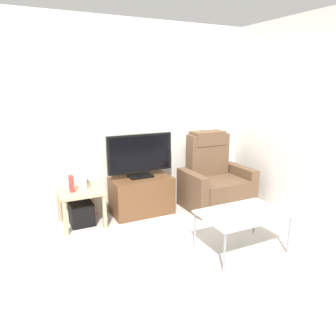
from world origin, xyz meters
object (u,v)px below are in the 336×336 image
object	(u,v)px
coffee_table	(242,215)
cell_phone	(255,213)
recliner_armchair	(214,181)
game_console	(82,178)
side_table	(80,195)
television	(140,155)
tv_stand	(142,195)
subwoofer_box	(82,214)
book_upright	(71,184)

from	to	relation	value
coffee_table	cell_phone	size ratio (longest dim) A/B	6.00
recliner_armchair	cell_phone	world-z (taller)	recliner_armchair
recliner_armchair	game_console	bearing A→B (deg)	-177.68
side_table	game_console	xyz separation A→B (m)	(0.04, 0.01, 0.22)
television	cell_phone	distance (m)	1.74
cell_phone	television	bearing A→B (deg)	136.82
tv_stand	subwoofer_box	distance (m)	0.85
subwoofer_box	cell_phone	bearing A→B (deg)	-44.89
television	coffee_table	xyz separation A→B (m)	(0.57, -1.48, -0.42)
game_console	coffee_table	size ratio (longest dim) A/B	0.31
recliner_armchair	coffee_table	distance (m)	1.38
television	side_table	xyz separation A→B (m)	(-0.84, -0.03, -0.44)
side_table	game_console	world-z (taller)	game_console
side_table	recliner_armchair	bearing A→B (deg)	-4.98
game_console	cell_phone	distance (m)	2.14
subwoofer_box	game_console	size ratio (longest dim) A/B	1.02
tv_stand	subwoofer_box	world-z (taller)	tv_stand
book_upright	game_console	distance (m)	0.14
game_console	coffee_table	distance (m)	2.01
side_table	book_upright	world-z (taller)	book_upright
side_table	cell_phone	size ratio (longest dim) A/B	3.60
subwoofer_box	coffee_table	xyz separation A→B (m)	(1.41, -1.45, 0.27)
side_table	book_upright	xyz separation A→B (m)	(-0.10, -0.02, 0.18)
book_upright	side_table	bearing A→B (deg)	11.31
cell_phone	recliner_armchair	bearing A→B (deg)	96.11
recliner_armchair	tv_stand	bearing A→B (deg)	178.23
cell_phone	subwoofer_box	bearing A→B (deg)	158.10
television	cell_phone	world-z (taller)	television
tv_stand	game_console	bearing A→B (deg)	-179.72
side_table	coffee_table	bearing A→B (deg)	-45.78
side_table	subwoofer_box	distance (m)	0.25
tv_stand	game_console	distance (m)	0.88
side_table	book_upright	distance (m)	0.20
recliner_armchair	television	bearing A→B (deg)	177.26
subwoofer_box	book_upright	xyz separation A→B (m)	(-0.10, -0.02, 0.43)
tv_stand	side_table	xyz separation A→B (m)	(-0.84, -0.01, 0.14)
tv_stand	recliner_armchair	xyz separation A→B (m)	(1.09, -0.18, 0.11)
game_console	cell_phone	xyz separation A→B (m)	(1.49, -1.52, -0.17)
tv_stand	subwoofer_box	xyz separation A→B (m)	(-0.84, -0.01, -0.12)
coffee_table	cell_phone	distance (m)	0.14
side_table	game_console	bearing A→B (deg)	15.95
coffee_table	cell_phone	bearing A→B (deg)	-31.16
side_table	subwoofer_box	world-z (taller)	side_table
side_table	cell_phone	world-z (taller)	side_table
tv_stand	cell_phone	world-z (taller)	tv_stand
side_table	cell_phone	xyz separation A→B (m)	(1.52, -1.51, 0.05)
recliner_armchair	book_upright	distance (m)	2.04
subwoofer_box	book_upright	world-z (taller)	book_upright
television	subwoofer_box	bearing A→B (deg)	-177.75
book_upright	coffee_table	world-z (taller)	book_upright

